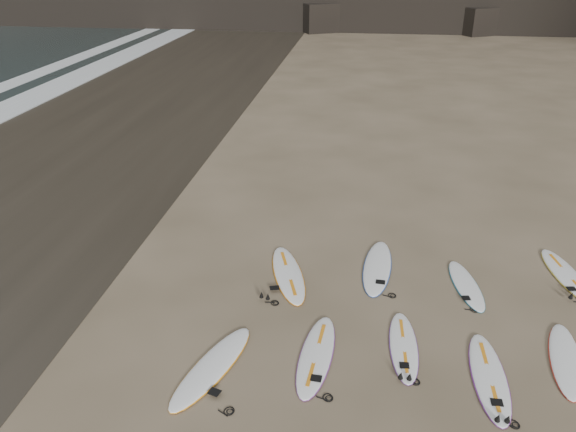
% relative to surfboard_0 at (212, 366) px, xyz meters
% --- Properties ---
extents(ground, '(240.00, 240.00, 0.00)m').
position_rel_surfboard_0_xyz_m(ground, '(3.86, 0.98, -0.05)').
color(ground, '#897559').
rests_on(ground, ground).
extents(wet_sand, '(12.00, 200.00, 0.01)m').
position_rel_surfboard_0_xyz_m(wet_sand, '(-9.14, 10.98, -0.04)').
color(wet_sand, '#383026').
rests_on(wet_sand, ground).
extents(surfboard_0, '(1.42, 2.69, 0.09)m').
position_rel_surfboard_0_xyz_m(surfboard_0, '(0.00, 0.00, 0.00)').
color(surfboard_0, white).
rests_on(surfboard_0, ground).
extents(surfboard_1, '(0.82, 2.57, 0.09)m').
position_rel_surfboard_0_xyz_m(surfboard_1, '(1.93, 0.61, -0.00)').
color(surfboard_1, white).
rests_on(surfboard_1, ground).
extents(surfboard_2, '(0.60, 2.26, 0.08)m').
position_rel_surfboard_0_xyz_m(surfboard_2, '(3.64, 1.12, -0.01)').
color(surfboard_2, white).
rests_on(surfboard_2, ground).
extents(surfboard_3, '(0.61, 2.53, 0.09)m').
position_rel_surfboard_0_xyz_m(surfboard_3, '(5.18, 0.44, -0.00)').
color(surfboard_3, white).
rests_on(surfboard_3, ground).
extents(surfboard_4, '(0.98, 2.42, 0.08)m').
position_rel_surfboard_0_xyz_m(surfboard_4, '(6.73, 1.13, -0.00)').
color(surfboard_4, white).
rests_on(surfboard_4, ground).
extents(surfboard_5, '(1.42, 2.78, 0.10)m').
position_rel_surfboard_0_xyz_m(surfboard_5, '(0.98, 3.49, 0.00)').
color(surfboard_5, white).
rests_on(surfboard_5, ground).
extents(surfboard_6, '(0.88, 2.75, 0.10)m').
position_rel_surfboard_0_xyz_m(surfboard_6, '(3.14, 4.11, 0.00)').
color(surfboard_6, white).
rests_on(surfboard_6, ground).
extents(surfboard_7, '(0.86, 2.26, 0.08)m').
position_rel_surfboard_0_xyz_m(surfboard_7, '(5.21, 3.59, -0.01)').
color(surfboard_7, white).
rests_on(surfboard_7, ground).
extents(surfboard_8, '(0.97, 2.59, 0.09)m').
position_rel_surfboard_0_xyz_m(surfboard_8, '(7.70, 4.38, -0.00)').
color(surfboard_8, white).
rests_on(surfboard_8, ground).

